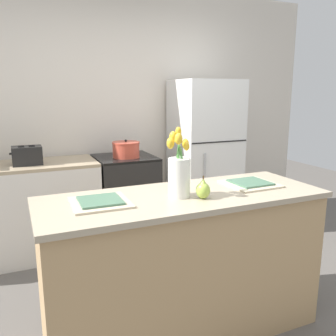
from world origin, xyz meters
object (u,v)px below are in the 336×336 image
Objects in this scene: flower_vase at (179,173)px; plate_setting_left at (100,202)px; stove_range at (126,199)px; toaster at (27,155)px; plate_setting_right at (250,183)px; refrigerator at (205,156)px; pear_figurine at (203,190)px; cooking_pot at (126,150)px.

plate_setting_left is (-0.47, 0.06, -0.14)m from flower_vase.
toaster is at bearing -177.06° from stove_range.
plate_setting_right is (1.04, 0.00, 0.00)m from plate_setting_left.
refrigerator is 1.66m from plate_setting_right.
pear_figurine is (-0.98, -1.72, 0.15)m from refrigerator.
pear_figurine is 0.42× the size of plate_setting_left.
cooking_pot is at bearing -93.05° from stove_range.
toaster is (-0.95, -0.05, 0.54)m from stove_range.
pear_figurine reaches higher than plate_setting_right.
cooking_pot is at bearing 88.94° from pear_figurine.
refrigerator is 4.04× the size of flower_vase.
plate_setting_right is at bearing 18.40° from pear_figurine.
plate_setting_left is 1.20× the size of cooking_pot.
pear_figurine is at bearing -161.60° from plate_setting_right.
cooking_pot reaches higher than toaster.
plate_setting_left reaches higher than stove_range.
plate_setting_right is (-0.53, -1.57, 0.11)m from refrigerator.
toaster is (-0.32, 1.52, 0.05)m from plate_setting_left.
toaster is (-1.90, -0.05, 0.15)m from refrigerator.
refrigerator is at bearing 60.26° from pear_figurine.
flower_vase is 1.51× the size of toaster.
cooking_pot is (-0.95, -0.06, 0.15)m from refrigerator.
plate_setting_right reaches higher than stove_range.
refrigerator reaches higher than stove_range.
plate_setting_left is at bearing 180.00° from plate_setting_right.
plate_setting_left is at bearing -111.61° from stove_range.
toaster is 0.94m from cooking_pot.
refrigerator is at bearing 71.41° from plate_setting_right.
toaster is at bearing 118.58° from pear_figurine.
stove_range is at bearing 88.87° from pear_figurine.
stove_range is 1.81m from pear_figurine.
flower_vase is at bearing -63.22° from toaster.
refrigerator reaches higher than flower_vase.
pear_figurine is 1.66m from cooking_pot.
stove_range is at bearing 84.76° from flower_vase.
flower_vase is at bearing -95.24° from stove_range.
flower_vase is 3.01× the size of pear_figurine.
plate_setting_right is 1.20× the size of toaster.
flower_vase is at bearing 140.43° from pear_figurine.
pear_figurine is at bearing -39.57° from flower_vase.
plate_setting_left is 1.00× the size of plate_setting_right.
flower_vase is at bearing -124.04° from refrigerator.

